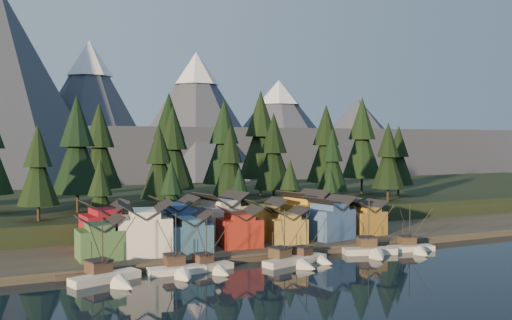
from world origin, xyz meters
name	(u,v)px	position (x,y,z in m)	size (l,w,h in m)	color
ground	(304,276)	(0.00, 0.00, 0.00)	(500.00, 500.00, 0.00)	black
shore_strip	(220,237)	(0.00, 40.00, 0.75)	(400.00, 50.00, 1.50)	#333025
hillside	(162,206)	(0.00, 90.00, 3.00)	(420.00, 100.00, 6.00)	black
dock	(263,256)	(0.00, 16.50, 0.50)	(80.00, 4.00, 1.00)	#494034
mountain_ridge	(87,136)	(-4.20, 213.59, 26.06)	(560.00, 190.00, 90.00)	#4F5766
boat_0	(109,269)	(-31.86, 9.76, 2.32)	(12.81, 13.29, 12.92)	silver
boat_1	(179,262)	(-19.59, 10.43, 2.25)	(10.73, 11.62, 12.03)	white
boat_2	(211,261)	(-13.40, 10.47, 1.98)	(10.19, 10.76, 10.75)	beige
boat_3	(291,254)	(2.07, 8.43, 2.20)	(10.93, 11.39, 11.78)	beige
boat_4	(312,251)	(7.37, 9.51, 2.09)	(8.67, 9.20, 10.51)	silver
boat_5	(372,244)	(22.02, 10.01, 2.32)	(11.84, 12.30, 12.54)	beige
boat_6	(414,242)	(32.22, 9.07, 2.07)	(10.58, 11.14, 11.21)	silver
house_front_0	(99,236)	(-31.12, 23.17, 5.75)	(8.29, 7.85, 8.10)	#426B3A
house_front_1	(144,226)	(-22.39, 23.66, 7.06)	(11.86, 11.53, 10.58)	silver
house_front_2	(189,230)	(-13.50, 23.12, 5.79)	(8.77, 8.83, 8.16)	#345C7D
house_front_3	(240,225)	(-2.15, 23.39, 5.95)	(8.96, 8.60, 8.47)	#9E2618
house_front_4	(287,224)	(9.22, 23.52, 5.52)	(8.70, 9.18, 7.65)	#A4833A
house_front_5	(329,217)	(20.17, 23.39, 6.56)	(10.64, 10.00, 9.62)	#3B5A8C
house_front_6	(365,217)	(31.10, 24.94, 5.72)	(8.46, 8.05, 8.03)	olive
house_back_0	(105,223)	(-28.03, 34.62, 6.59)	(9.69, 9.37, 9.69)	maroon
house_back_1	(174,219)	(-13.55, 33.01, 6.85)	(9.28, 9.39, 10.20)	#3D5A92
house_back_2	(221,214)	(-2.01, 34.55, 7.02)	(11.54, 10.91, 10.51)	silver
house_back_3	(263,218)	(6.81, 30.35, 6.24)	(9.09, 8.14, 9.03)	gold
house_back_4	(303,211)	(18.24, 31.91, 6.92)	(11.44, 11.16, 10.33)	#B6872E
house_back_5	(342,213)	(29.48, 32.42, 5.78)	(7.88, 7.96, 8.16)	#A27439
tree_hill_2	(38,168)	(-40.00, 48.00, 17.76)	(9.23, 9.23, 21.51)	#332319
tree_hill_3	(77,148)	(-30.00, 60.00, 21.96)	(12.53, 12.53, 29.19)	#332319
tree_hill_4	(99,149)	(-22.00, 75.00, 21.53)	(12.20, 12.20, 28.41)	#332319
tree_hill_5	(159,165)	(-12.00, 50.00, 17.91)	(9.35, 9.35, 21.78)	#332319
tree_hill_6	(173,151)	(-4.00, 65.00, 20.98)	(11.77, 11.77, 27.41)	#332319
tree_hill_7	(230,164)	(6.00, 48.00, 17.80)	(9.27, 9.27, 21.59)	#332319
tree_hill_8	(224,145)	(14.00, 72.00, 22.47)	(12.93, 12.93, 30.13)	#332319
tree_hill_9	(274,154)	(22.00, 55.00, 19.99)	(10.98, 10.98, 25.59)	#332319
tree_hill_10	(261,138)	(30.00, 80.00, 24.62)	(14.61, 14.61, 34.05)	#332319
tree_hill_11	(332,162)	(38.00, 50.00, 17.65)	(9.15, 9.15, 21.32)	#332319
tree_hill_12	(326,147)	(46.00, 66.00, 21.93)	(12.51, 12.51, 29.14)	#332319
tree_hill_13	(388,158)	(56.00, 48.00, 18.66)	(9.94, 9.94, 23.16)	#332319
tree_hill_14	(362,141)	(64.00, 72.00, 23.71)	(13.90, 13.90, 32.39)	#332319
tree_hill_15	(169,141)	(0.00, 82.00, 23.75)	(13.94, 13.94, 32.47)	#332319
tree_hill_17	(399,158)	(68.00, 58.00, 18.35)	(9.70, 9.70, 22.59)	#332319
tree_shore_0	(100,197)	(-28.00, 40.00, 11.62)	(7.96, 7.96, 18.53)	#332319
tree_shore_1	(171,195)	(-12.00, 40.00, 11.31)	(7.71, 7.71, 17.96)	#332319
tree_shore_2	(239,197)	(5.00, 40.00, 10.26)	(6.89, 6.89, 16.05)	#332319
tree_shore_3	(290,191)	(19.00, 40.00, 11.15)	(7.58, 7.58, 17.66)	#332319
tree_shore_4	(330,194)	(31.00, 40.00, 9.93)	(6.63, 6.63, 15.43)	#332319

